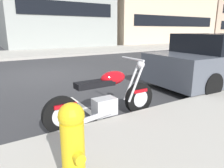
{
  "coord_description": "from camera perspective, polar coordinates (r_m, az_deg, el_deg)",
  "views": [
    {
      "loc": [
        -1.7,
        -7.58,
        1.59
      ],
      "look_at": [
        0.32,
        -4.37,
        0.61
      ],
      "focal_mm": 33.63,
      "sensor_mm": 36.0,
      "label": 1
    }
  ],
  "objects": [
    {
      "name": "parking_stall_stripe",
      "position": [
        4.23,
        -5.98,
        -7.62
      ],
      "size": [
        0.12,
        2.2,
        0.01
      ],
      "primitive_type": "cube",
      "color": "silver",
      "rests_on": "ground"
    },
    {
      "name": "parked_car_behind_motorcycle",
      "position": [
        7.07,
        26.91,
        5.7
      ],
      "size": [
        4.49,
        2.11,
        1.49
      ],
      "rotation": [
        0.0,
        0.0,
        -0.06
      ],
      "color": "#4C515B",
      "rests_on": "ground"
    },
    {
      "name": "townhouse_far_uphill",
      "position": [
        40.16,
        27.1,
        17.97
      ],
      "size": [
        13.83,
        8.52,
        10.17
      ],
      "color": "tan",
      "rests_on": "ground"
    },
    {
      "name": "fire_hydrant",
      "position": [
        2.04,
        -10.64,
        -15.44
      ],
      "size": [
        0.24,
        0.36,
        0.83
      ],
      "color": "gold",
      "rests_on": "sidewalk_near_curb"
    },
    {
      "name": "sidewalk_far_curb",
      "position": [
        20.18,
        10.92,
        9.9
      ],
      "size": [
        120.0,
        5.0,
        0.14
      ],
      "primitive_type": "cube",
      "color": "#ADA89E",
      "rests_on": "ground"
    },
    {
      "name": "parked_motorcycle",
      "position": [
        3.66,
        -1.71,
        -4.14
      ],
      "size": [
        2.16,
        0.62,
        1.1
      ],
      "rotation": [
        0.0,
        0.0,
        0.01
      ],
      "color": "black",
      "rests_on": "ground"
    },
    {
      "name": "ground_plane",
      "position": [
        7.93,
        -19.09,
        2.12
      ],
      "size": [
        260.0,
        260.0,
        0.0
      ],
      "primitive_type": "plane",
      "color": "#333335"
    }
  ]
}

